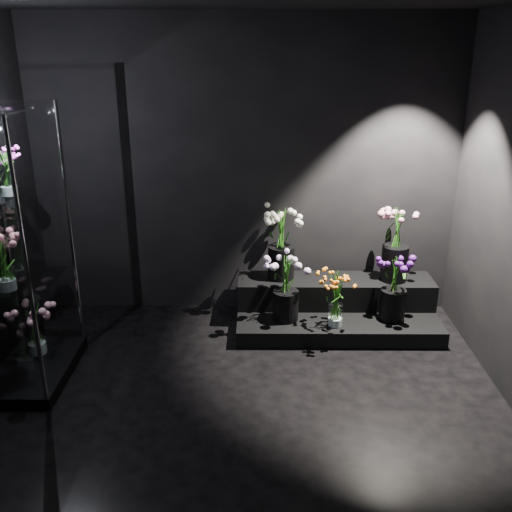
{
  "coord_description": "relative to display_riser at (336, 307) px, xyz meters",
  "views": [
    {
      "loc": [
        0.14,
        -3.29,
        2.54
      ],
      "look_at": [
        0.11,
        1.2,
        0.85
      ],
      "focal_mm": 40.0,
      "sensor_mm": 36.0,
      "label": 1
    }
  ],
  "objects": [
    {
      "name": "bouquet_orange_bells",
      "position": [
        -0.05,
        -0.35,
        0.25
      ],
      "size": [
        0.35,
        0.35,
        0.51
      ],
      "rotation": [
        0.0,
        0.0,
        -0.32
      ],
      "color": "white",
      "rests_on": "display_riser"
    },
    {
      "name": "bouquet_pink_roses",
      "position": [
        0.54,
        0.09,
        0.65
      ],
      "size": [
        0.43,
        0.43,
        0.71
      ],
      "rotation": [
        0.0,
        0.0,
        0.22
      ],
      "color": "black",
      "rests_on": "display_riser"
    },
    {
      "name": "bouquet_case_magenta",
      "position": [
        -2.61,
        -0.75,
        1.48
      ],
      "size": [
        0.28,
        0.28,
        0.37
      ],
      "rotation": [
        0.0,
        0.0,
        0.4
      ],
      "color": "white",
      "rests_on": "display_case"
    },
    {
      "name": "wall_front",
      "position": [
        -0.86,
        -3.63,
        1.23
      ],
      "size": [
        4.0,
        0.0,
        4.0
      ],
      "primitive_type": "plane",
      "rotation": [
        -1.57,
        0.0,
        0.0
      ],
      "color": "black",
      "rests_on": "floor"
    },
    {
      "name": "display_case",
      "position": [
        -2.55,
        -0.93,
        0.89
      ],
      "size": [
        0.58,
        0.97,
        2.13
      ],
      "color": "black",
      "rests_on": "floor"
    },
    {
      "name": "bouquet_purple",
      "position": [
        0.48,
        -0.21,
        0.32
      ],
      "size": [
        0.38,
        0.38,
        0.61
      ],
      "rotation": [
        0.0,
        0.0,
        0.24
      ],
      "color": "black",
      "rests_on": "display_riser"
    },
    {
      "name": "bouquet_case_base_pink",
      "position": [
        -2.58,
        -0.75,
        0.17
      ],
      "size": [
        0.41,
        0.41,
        0.45
      ],
      "rotation": [
        0.0,
        0.0,
        -0.26
      ],
      "color": "white",
      "rests_on": "display_case"
    },
    {
      "name": "display_riser",
      "position": [
        0.0,
        0.0,
        0.0
      ],
      "size": [
        1.86,
        0.83,
        0.41
      ],
      "color": "black",
      "rests_on": "floor"
    },
    {
      "name": "bouquet_case_pink",
      "position": [
        -2.58,
        -1.09,
        0.9
      ],
      "size": [
        0.35,
        0.35,
        0.47
      ],
      "rotation": [
        0.0,
        0.0,
        0.31
      ],
      "color": "white",
      "rests_on": "display_case"
    },
    {
      "name": "bouquet_lilac",
      "position": [
        -0.49,
        -0.23,
        0.35
      ],
      "size": [
        0.44,
        0.44,
        0.63
      ],
      "rotation": [
        0.0,
        0.0,
        -0.29
      ],
      "color": "black",
      "rests_on": "display_riser"
    },
    {
      "name": "bouquet_cream_roses",
      "position": [
        -0.52,
        0.14,
        0.64
      ],
      "size": [
        0.44,
        0.44,
        0.68
      ],
      "rotation": [
        0.0,
        0.0,
        -0.12
      ],
      "color": "black",
      "rests_on": "display_riser"
    },
    {
      "name": "wall_back",
      "position": [
        -0.86,
        0.37,
        1.23
      ],
      "size": [
        4.0,
        0.0,
        4.0
      ],
      "primitive_type": "plane",
      "rotation": [
        1.57,
        0.0,
        0.0
      ],
      "color": "black",
      "rests_on": "floor"
    },
    {
      "name": "floor",
      "position": [
        -0.86,
        -1.63,
        -0.17
      ],
      "size": [
        4.0,
        4.0,
        0.0
      ],
      "primitive_type": "plane",
      "color": "black",
      "rests_on": "ground"
    }
  ]
}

